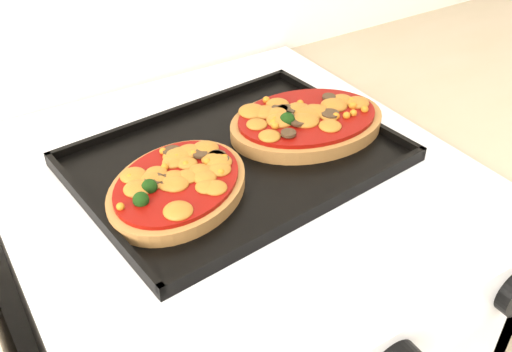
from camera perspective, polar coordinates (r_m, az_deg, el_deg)
baking_tray at (r=0.78m, az=-1.96°, el=1.95°), size 0.45×0.35×0.02m
pizza_left at (r=0.71m, az=-7.84°, el=-0.85°), size 0.26×0.24×0.03m
pizza_right at (r=0.84m, az=5.13°, el=5.58°), size 0.25×0.20×0.03m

